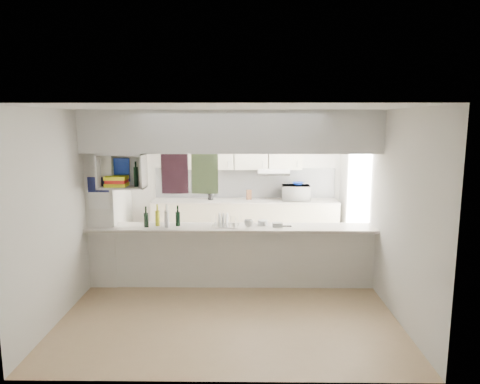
{
  "coord_description": "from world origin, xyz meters",
  "views": [
    {
      "loc": [
        0.2,
        -6.11,
        2.45
      ],
      "look_at": [
        0.12,
        0.5,
        1.35
      ],
      "focal_mm": 32.0,
      "sensor_mm": 36.0,
      "label": 1
    }
  ],
  "objects_px": {
    "microwave": "(296,193)",
    "wine_bottles": "(162,218)",
    "dish_rack": "(226,221)",
    "bowl": "(298,184)"
  },
  "relations": [
    {
      "from": "dish_rack",
      "to": "microwave",
      "type": "bearing_deg",
      "value": 64.68
    },
    {
      "from": "bowl",
      "to": "dish_rack",
      "type": "distance_m",
      "value": 2.49
    },
    {
      "from": "microwave",
      "to": "dish_rack",
      "type": "bearing_deg",
      "value": 61.23
    },
    {
      "from": "microwave",
      "to": "bowl",
      "type": "relative_size",
      "value": 2.32
    },
    {
      "from": "dish_rack",
      "to": "wine_bottles",
      "type": "xyz_separation_m",
      "value": [
        -0.93,
        -0.04,
        0.04
      ]
    },
    {
      "from": "dish_rack",
      "to": "wine_bottles",
      "type": "distance_m",
      "value": 0.93
    },
    {
      "from": "microwave",
      "to": "wine_bottles",
      "type": "distance_m",
      "value": 3.05
    },
    {
      "from": "microwave",
      "to": "wine_bottles",
      "type": "relative_size",
      "value": 1.04
    },
    {
      "from": "bowl",
      "to": "dish_rack",
      "type": "bearing_deg",
      "value": -122.0
    },
    {
      "from": "microwave",
      "to": "wine_bottles",
      "type": "height_order",
      "value": "wine_bottles"
    }
  ]
}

